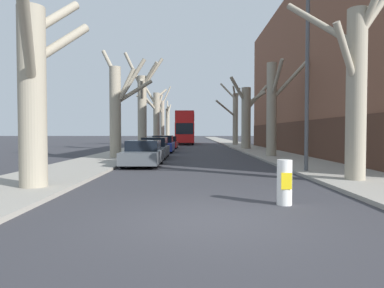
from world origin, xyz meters
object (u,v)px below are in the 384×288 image
Objects in this scene: traffic_bollard at (285,182)px; street_tree_left_1 at (118,107)px; street_tree_left_0 at (35,89)px; street_tree_right_1 at (273,107)px; street_tree_right_3 at (235,116)px; street_tree_left_3 at (157,115)px; street_tree_right_2 at (247,115)px; street_tree_left_4 at (163,119)px; parked_car_2 at (164,144)px; street_tree_right_0 at (356,83)px; street_tree_left_5 at (168,122)px; parked_car_3 at (169,143)px; street_tree_left_2 at (143,107)px; lamp_post at (306,67)px; parked_car_1 at (155,148)px; parked_car_0 at (144,154)px; double_decker_bus at (186,126)px.

street_tree_left_1 is at bearing 116.92° from traffic_bollard.
street_tree_left_0 is 5.70× the size of traffic_bollard.
street_tree_right_3 is at bearing 89.95° from street_tree_right_1.
street_tree_left_3 reaches higher than traffic_bollard.
street_tree_left_0 is at bearing -112.77° from street_tree_right_2.
street_tree_left_4 is 2.07× the size of parked_car_2.
street_tree_right_0 is at bearing -76.96° from street_tree_left_4.
street_tree_left_5 is 31.98m from parked_car_3.
street_tree_left_2 is at bearing 105.58° from traffic_bollard.
street_tree_right_2 is at bearing -48.33° from street_tree_left_3.
street_tree_right_2 is (10.14, -34.16, -0.35)m from street_tree_left_5.
street_tree_right_0 is 0.93× the size of lamp_post.
street_tree_left_4 is 45.68m from street_tree_right_0.
street_tree_left_5 is at bearing 100.01° from lamp_post.
street_tree_right_2 is at bearing 54.56° from parked_car_1.
street_tree_right_3 reaches higher than street_tree_left_3.
street_tree_left_2 is 1.24× the size of street_tree_left_3.
street_tree_right_3 is 27.98m from parked_car_0.
street_tree_left_2 reaches higher than street_tree_left_1.
lamp_post reaches higher than street_tree_left_3.
parked_car_3 is at bearing 90.00° from parked_car_0.
street_tree_right_1 is 0.82× the size of lamp_post.
street_tree_right_0 is 13.85m from parked_car_1.
street_tree_right_1 is 6.05× the size of traffic_bollard.
street_tree_left_1 is at bearing 90.73° from street_tree_left_0.
street_tree_left_4 reaches higher than double_decker_bus.
parked_car_1 is at bearing -110.30° from street_tree_right_3.
street_tree_left_3 is 1.69× the size of parked_car_2.
parked_car_2 is at bearing -90.00° from parked_car_3.
parked_car_0 is (2.27, -15.50, -3.55)m from street_tree_left_2.
street_tree_left_0 is 0.86× the size of street_tree_right_2.
street_tree_left_5 is 45.65m from street_tree_right_1.
double_decker_bus is 35.98m from lamp_post.
lamp_post reaches higher than parked_car_1.
double_decker_bus is at bearing -58.30° from street_tree_left_4.
parked_car_2 is (0.00, 11.71, 0.06)m from parked_car_0.
street_tree_left_1 is 14.29m from street_tree_right_0.
street_tree_right_1 reaches higher than street_tree_left_0.
street_tree_left_0 is 7.39m from traffic_bollard.
street_tree_left_3 reaches higher than street_tree_right_2.
street_tree_left_0 is 57.71m from street_tree_left_5.
street_tree_right_3 reaches higher than street_tree_right_2.
street_tree_left_2 is at bearing -89.89° from street_tree_left_5.
street_tree_right_1 is (10.19, -21.64, -0.49)m from street_tree_left_3.
lamp_post is (5.59, -35.50, 1.83)m from double_decker_bus.
street_tree_left_1 reaches higher than parked_car_3.
parked_car_3 is at bearing -83.20° from street_tree_left_4.
street_tree_right_3 reaches higher than street_tree_left_0.
street_tree_right_1 is 15.25m from parked_car_3.
double_decker_bus is at bearing 138.50° from street_tree_right_3.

